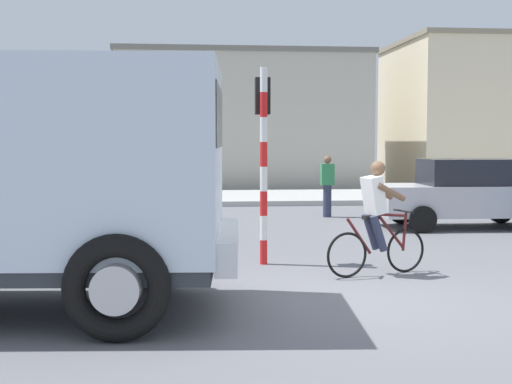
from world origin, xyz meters
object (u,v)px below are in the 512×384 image
object	(u,v)px
car_white_mid	(466,193)
pedestrian_near_kerb	(327,185)
traffic_light_pole	(263,138)
cyclist	(377,218)

from	to	relation	value
car_white_mid	pedestrian_near_kerb	distance (m)	3.75
traffic_light_pole	car_white_mid	world-z (taller)	traffic_light_pole
cyclist	traffic_light_pole	distance (m)	2.31
pedestrian_near_kerb	car_white_mid	bearing A→B (deg)	-42.95
cyclist	car_white_mid	bearing A→B (deg)	56.20
car_white_mid	pedestrian_near_kerb	world-z (taller)	pedestrian_near_kerb
pedestrian_near_kerb	cyclist	bearing A→B (deg)	-96.32
cyclist	car_white_mid	xyz separation A→B (m)	(3.63, 5.42, -0.05)
car_white_mid	pedestrian_near_kerb	size ratio (longest dim) A/B	2.50
cyclist	car_white_mid	world-z (taller)	cyclist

